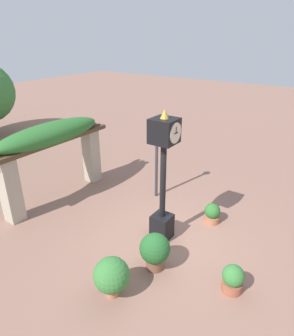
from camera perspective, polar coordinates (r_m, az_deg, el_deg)
ground_plane at (r=8.48m, az=3.31°, el=-13.74°), size 60.00×60.00×0.00m
pedestal_clock at (r=7.64m, az=3.09°, el=-1.47°), size 0.61×0.65×3.62m
pergola at (r=10.15m, az=-17.63°, el=4.63°), size 4.44×1.07×2.66m
potted_plant_near_left at (r=6.78m, az=-6.77°, el=-19.70°), size 0.78×0.78×0.93m
potted_plant_near_right at (r=9.27m, az=12.31°, el=-8.43°), size 0.47×0.47×0.62m
potted_plant_far_left at (r=7.34m, az=1.50°, el=-15.37°), size 0.74×0.74×0.95m
potted_plant_far_right at (r=7.20m, az=16.04°, el=-19.60°), size 0.49×0.49×0.66m
lamp_post at (r=9.82m, az=1.87°, el=4.27°), size 0.26×0.26×2.86m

